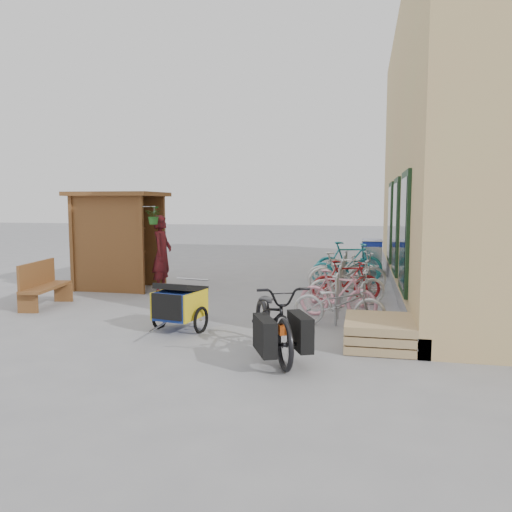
% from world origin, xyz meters
% --- Properties ---
extents(ground, '(80.00, 80.00, 0.00)m').
position_xyz_m(ground, '(0.00, 0.00, 0.00)').
color(ground, gray).
extents(kiosk, '(2.49, 1.65, 2.40)m').
position_xyz_m(kiosk, '(-3.28, 2.47, 1.55)').
color(kiosk, brown).
rests_on(kiosk, ground).
extents(bike_rack, '(0.05, 5.35, 0.86)m').
position_xyz_m(bike_rack, '(2.30, 2.40, 0.52)').
color(bike_rack, '#A5A8AD').
rests_on(bike_rack, ground).
extents(pallet_stack, '(1.00, 1.20, 0.40)m').
position_xyz_m(pallet_stack, '(3.00, -1.40, 0.21)').
color(pallet_stack, tan).
rests_on(pallet_stack, ground).
extents(bench, '(0.67, 1.53, 0.94)m').
position_xyz_m(bench, '(-3.68, 0.08, 0.48)').
color(bench, brown).
rests_on(bench, ground).
extents(shopping_carts, '(0.59, 1.64, 1.06)m').
position_xyz_m(shopping_carts, '(3.00, 6.58, 0.62)').
color(shopping_carts, silver).
rests_on(shopping_carts, ground).
extents(child_trailer, '(0.92, 1.47, 0.85)m').
position_xyz_m(child_trailer, '(-0.24, -1.13, 0.47)').
color(child_trailer, navy).
rests_on(child_trailer, ground).
extents(cargo_bike, '(1.46, 2.12, 1.05)m').
position_xyz_m(cargo_bike, '(1.56, -2.22, 0.52)').
color(cargo_bike, black).
rests_on(cargo_bike, ground).
extents(person_kiosk, '(0.47, 0.69, 1.84)m').
position_xyz_m(person_kiosk, '(-1.93, 2.17, 0.92)').
color(person_kiosk, maroon).
rests_on(person_kiosk, ground).
extents(bike_0, '(1.64, 0.73, 0.83)m').
position_xyz_m(bike_0, '(2.36, -0.35, 0.42)').
color(bike_0, '#ACADB1').
rests_on(bike_0, ground).
extents(bike_1, '(1.55, 0.77, 0.90)m').
position_xyz_m(bike_1, '(2.30, 0.34, 0.45)').
color(bike_1, pink).
rests_on(bike_1, ground).
extents(bike_2, '(1.75, 1.10, 0.87)m').
position_xyz_m(bike_2, '(2.43, 1.57, 0.43)').
color(bike_2, beige).
rests_on(bike_2, ground).
extents(bike_3, '(1.56, 0.80, 0.91)m').
position_xyz_m(bike_3, '(2.40, 1.91, 0.45)').
color(bike_3, maroon).
rests_on(bike_3, ground).
extents(bike_4, '(1.99, 1.17, 0.99)m').
position_xyz_m(bike_4, '(2.39, 2.95, 0.49)').
color(bike_4, beige).
rests_on(bike_4, ground).
extents(bike_5, '(1.58, 0.48, 0.95)m').
position_xyz_m(bike_5, '(2.20, 3.27, 0.47)').
color(bike_5, beige).
rests_on(bike_5, ground).
extents(bike_6, '(1.76, 0.64, 0.92)m').
position_xyz_m(bike_6, '(2.29, 4.17, 0.46)').
color(bike_6, teal).
rests_on(bike_6, ground).
extents(bike_7, '(1.92, 1.00, 1.11)m').
position_xyz_m(bike_7, '(2.38, 4.59, 0.55)').
color(bike_7, teal).
rests_on(bike_7, ground).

